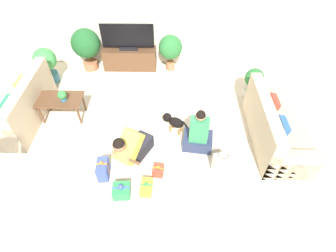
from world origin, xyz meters
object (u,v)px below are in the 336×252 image
at_px(gift_box_b, 122,191).
at_px(tv, 128,38).
at_px(potted_plant_corner_left, 46,62).
at_px(coffee_table, 60,101).
at_px(dog, 173,121).
at_px(gift_box_c, 158,171).
at_px(gift_bag_a, 221,163).
at_px(tv_console, 130,58).
at_px(potted_plant_back_right, 170,48).
at_px(person_kneeling, 132,146).
at_px(sofa_left, 20,107).
at_px(gift_box_d, 103,169).
at_px(potted_plant_back_left, 86,45).
at_px(gift_box_a, 146,187).
at_px(potted_plant_corner_right, 253,82).
at_px(tabletop_plant, 62,96).
at_px(person_sitting, 198,135).
at_px(sofa_right, 275,128).

bearing_deg(gift_box_b, tv, 94.22).
bearing_deg(potted_plant_corner_left, coffee_table, -61.38).
distance_m(dog, gift_box_c, 1.04).
height_order(coffee_table, potted_plant_corner_left, potted_plant_corner_left).
xyz_separation_m(potted_plant_corner_left, gift_bag_a, (3.65, -2.49, -0.28)).
distance_m(dog, gift_bag_a, 1.22).
bearing_deg(tv_console, gift_box_c, -75.38).
distance_m(potted_plant_back_right, person_kneeling, 2.87).
relative_size(potted_plant_back_right, gift_box_b, 3.09).
distance_m(sofa_left, potted_plant_corner_left, 1.28).
distance_m(gift_box_d, gift_bag_a, 1.94).
xyz_separation_m(potted_plant_back_left, gift_bag_a, (2.84, -3.02, -0.42)).
bearing_deg(potted_plant_back_left, gift_box_a, -64.38).
distance_m(potted_plant_corner_right, tabletop_plant, 3.87).
xyz_separation_m(tv_console, gift_box_c, (0.82, -3.13, -0.18)).
height_order(person_sitting, gift_bag_a, person_sitting).
height_order(tv_console, tabletop_plant, tabletop_plant).
xyz_separation_m(tv_console, dog, (1.07, -2.14, -0.01)).
bearing_deg(gift_box_c, gift_box_d, -177.32).
distance_m(tv, potted_plant_back_left, 1.00).
distance_m(potted_plant_corner_right, gift_box_b, 3.52).
bearing_deg(tv, gift_box_d, -91.52).
xyz_separation_m(person_kneeling, dog, (0.69, 0.71, -0.12)).
bearing_deg(person_kneeling, sofa_right, 40.73).
bearing_deg(sofa_right, gift_box_a, 116.37).
bearing_deg(person_kneeling, tv, 126.61).
bearing_deg(potted_plant_corner_right, potted_plant_corner_left, 173.97).
relative_size(person_sitting, tabletop_plant, 4.10).
relative_size(potted_plant_corner_right, person_sitting, 0.75).
bearing_deg(coffee_table, sofa_right, -7.77).
bearing_deg(tv, gift_box_a, -79.44).
distance_m(coffee_table, potted_plant_back_left, 1.75).
relative_size(potted_plant_back_right, gift_box_a, 3.01).
xyz_separation_m(sofa_right, tv_console, (-2.91, 2.33, -0.05)).
bearing_deg(sofa_left, gift_box_c, 64.98).
bearing_deg(potted_plant_corner_left, sofa_left, -96.74).
relative_size(sofa_right, potted_plant_back_left, 1.79).
height_order(potted_plant_back_right, person_sitting, person_sitting).
distance_m(person_sitting, gift_box_a, 1.28).
bearing_deg(gift_box_d, gift_box_b, -45.57).
relative_size(potted_plant_back_left, dog, 2.09).
distance_m(potted_plant_back_left, dog, 2.95).
distance_m(tv_console, person_kneeling, 2.88).
relative_size(potted_plant_corner_right, potted_plant_corner_left, 0.82).
xyz_separation_m(tv, potted_plant_corner_left, (-1.79, -0.59, -0.28)).
bearing_deg(tv, potted_plant_back_left, -177.10).
xyz_separation_m(sofa_left, gift_box_c, (2.76, -1.29, -0.23)).
distance_m(potted_plant_corner_left, dog, 3.26).
distance_m(potted_plant_back_left, gift_box_a, 3.81).
distance_m(potted_plant_back_left, tabletop_plant, 1.77).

